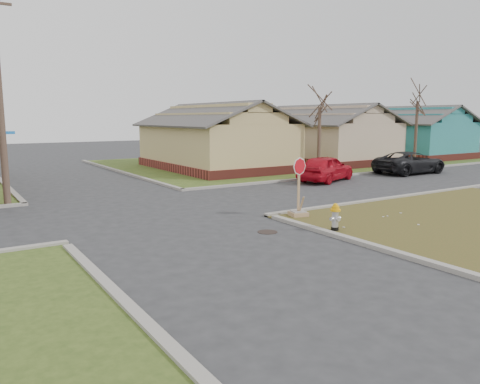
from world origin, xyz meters
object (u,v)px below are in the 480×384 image
stop_sign (298,203)px  red_sedan (326,168)px  fire_hydrant (335,215)px  dark_pickup (410,163)px

stop_sign → red_sedan: stop_sign is taller
fire_hydrant → stop_sign: stop_sign is taller
fire_hydrant → red_sedan: red_sedan is taller
fire_hydrant → dark_pickup: (15.27, 8.93, 0.18)m
fire_hydrant → dark_pickup: bearing=34.4°
stop_sign → red_sedan: (7.59, 6.72, 0.24)m
fire_hydrant → red_sedan: bearing=52.5°
red_sedan → dark_pickup: size_ratio=0.86×
stop_sign → fire_hydrant: bearing=-87.2°
stop_sign → dark_pickup: bearing=37.7°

